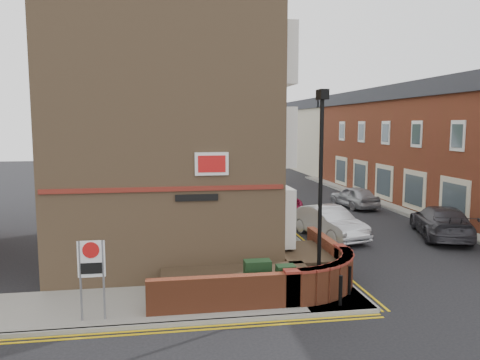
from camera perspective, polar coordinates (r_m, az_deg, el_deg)
name	(u,v)px	position (r m, az deg, el deg)	size (l,w,h in m)	color
ground	(277,319)	(13.63, 4.53, -16.57)	(120.00, 120.00, 0.00)	black
pavement_corner	(151,304)	(14.66, -10.82, -14.68)	(13.00, 3.00, 0.12)	gray
pavement_main	(247,211)	(29.08, 0.90, -3.74)	(2.00, 32.00, 0.12)	gray
pavement_far	(438,214)	(30.28, 22.98, -3.87)	(4.00, 40.00, 0.12)	gray
kerb_side	(149,326)	(13.28, -11.00, -17.05)	(13.00, 0.15, 0.12)	gray
kerb_main_near	(263,210)	(29.27, 2.83, -3.68)	(0.15, 32.00, 0.12)	gray
kerb_main_far	(407,215)	(29.27, 19.65, -4.08)	(0.15, 40.00, 0.12)	gray
yellow_lines_side	(149,332)	(13.07, -11.03, -17.71)	(13.00, 0.28, 0.01)	gold
yellow_lines_main	(267,211)	(29.33, 3.31, -3.77)	(0.28, 32.00, 0.01)	gold
corner_building	(168,104)	(20.16, -8.82, 9.10)	(8.95, 10.40, 13.60)	#8B6A4A
garden_wall	(259,288)	(15.90, 2.34, -13.05)	(6.80, 6.00, 1.20)	brown
lamppost	(320,193)	(14.26, 9.77, -1.58)	(0.25, 0.50, 6.30)	black
utility_cabinet_large	(257,280)	(14.49, 2.14, -12.04)	(0.80, 0.45, 1.20)	black
utility_cabinet_small	(286,283)	(14.40, 5.57, -12.40)	(0.55, 0.40, 1.10)	black
bollard_near	(341,290)	(14.35, 12.15, -13.03)	(0.11, 0.11, 0.90)	black
bollard_far	(349,280)	(15.26, 13.19, -11.83)	(0.11, 0.11, 0.90)	black
zone_sign	(92,265)	(13.34, -17.65, -9.89)	(0.72, 0.07, 2.20)	slate
far_terrace	(427,144)	(34.02, 21.86, 4.06)	(5.40, 30.40, 8.00)	brown
far_terrace_cream	(323,136)	(53.13, 10.12, 5.30)	(5.40, 12.40, 8.00)	beige
tree_near	(254,136)	(26.67, 1.66, 5.34)	(3.64, 3.65, 6.70)	#382B1E
tree_mid	(233,127)	(34.55, -0.84, 6.51)	(4.03, 4.03, 7.42)	#382B1E
tree_far	(220,129)	(42.48, -2.42, 6.19)	(3.81, 3.81, 7.00)	#382B1E
traffic_light_assembly	(233,157)	(37.62, -0.89, 2.86)	(0.20, 0.16, 4.20)	black
silver_car_near	(329,222)	(22.78, 10.79, -5.08)	(1.57, 4.51, 1.49)	silver
red_car_main	(273,200)	(29.29, 3.99, -2.41)	(2.32, 5.03, 1.40)	maroon
grey_car_far	(441,222)	(24.45, 23.30, -4.67)	(2.13, 5.24, 1.52)	#2F2E33
silver_car_far	(354,197)	(31.31, 13.76, -1.98)	(1.66, 4.13, 1.41)	#98999F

